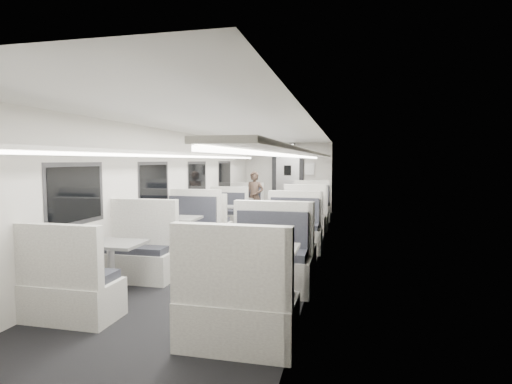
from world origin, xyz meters
The scene contains 19 objects.
room centered at (0.00, 0.00, 1.20)m, with size 3.24×12.24×2.64m.
booth_left_a centered at (-1.00, 3.14, 0.37)m, with size 1.02×2.07×1.11m.
booth_left_b centered at (-1.00, 1.27, 0.36)m, with size 1.00×2.02×1.08m.
booth_left_c centered at (-1.00, -1.30, 0.41)m, with size 1.12×2.27×1.21m.
booth_left_d centered at (-1.00, -3.21, 0.37)m, with size 1.03×2.09×1.12m.
booth_right_a centered at (1.00, 3.25, 0.40)m, with size 1.10×2.22×1.19m.
booth_right_b centered at (1.00, 1.30, 0.35)m, with size 0.98×1.98×1.06m.
booth_right_c centered at (1.00, -0.87, 0.40)m, with size 1.09×2.21×1.18m.
booth_right_d centered at (1.00, -3.36, 0.41)m, with size 1.13×2.29×1.22m.
passenger centered at (-0.57, 3.28, 0.74)m, with size 0.54×0.35×1.48m, color black.
window_a centered at (-1.49, 3.40, 1.35)m, with size 0.02×1.18×0.84m, color black.
window_b centered at (-1.49, 1.20, 1.35)m, with size 0.02×1.18×0.84m, color black.
window_c centered at (-1.49, -1.00, 1.35)m, with size 0.02×1.18×0.84m, color black.
window_d centered at (-1.49, -3.20, 1.35)m, with size 0.02×1.18×0.84m, color black.
luggage_rack_left centered at (-1.24, -0.30, 1.92)m, with size 0.46×10.40×0.09m.
luggage_rack_right centered at (1.24, -0.30, 1.92)m, with size 0.46×10.40×0.09m.
vestibule_door centered at (0.00, 5.93, 1.04)m, with size 1.10×0.13×2.10m.
exit_sign centered at (0.00, 5.44, 2.28)m, with size 0.62×0.12×0.16m.
wall_notice centered at (0.75, 5.92, 1.50)m, with size 0.32×0.02×0.40m, color white.
Camera 1 is at (2.01, -7.80, 1.79)m, focal length 28.00 mm.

